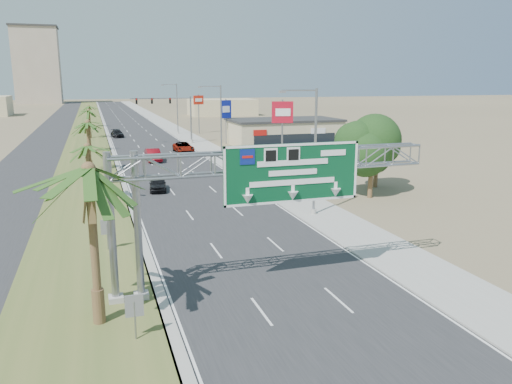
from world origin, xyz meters
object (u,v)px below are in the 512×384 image
object	(u,v)px
palm_near	(89,170)
signal_mast	(179,115)
sign_gantry	(261,172)
car_right_lane	(183,147)
pole_sign_red_near	(282,116)
car_mid_lane	(153,155)
car_far	(117,134)
pole_sign_red_far	(199,103)
store_building	(284,132)
car_left_lane	(158,184)
pole_sign_blue	(226,111)

from	to	relation	value
palm_near	signal_mast	distance (m)	65.60
sign_gantry	car_right_lane	bearing A→B (deg)	84.51
pole_sign_red_near	car_mid_lane	bearing A→B (deg)	132.13
car_mid_lane	car_right_lane	xyz separation A→B (m)	(5.32, 7.13, -0.06)
signal_mast	car_far	world-z (taller)	signal_mast
car_far	pole_sign_red_far	bearing A→B (deg)	1.85
signal_mast	store_building	xyz separation A→B (m)	(16.83, -5.97, -2.85)
car_right_lane	car_far	size ratio (longest dim) A/B	1.15
store_building	car_far	xyz separation A→B (m)	(-26.57, 19.67, -1.30)
signal_mast	car_far	bearing A→B (deg)	125.43
car_left_lane	pole_sign_red_far	distance (m)	55.10
sign_gantry	car_right_lane	world-z (taller)	sign_gantry
pole_sign_blue	pole_sign_red_far	bearing A→B (deg)	92.49
car_far	pole_sign_red_near	bearing A→B (deg)	-76.26
palm_near	pole_sign_red_near	xyz separation A→B (m)	(20.65, 31.45, -0.28)
car_mid_lane	pole_sign_red_far	size ratio (longest dim) A/B	0.64
car_left_lane	pole_sign_red_far	xyz separation A→B (m)	(15.07, 52.71, 5.52)
car_mid_lane	pole_sign_red_far	world-z (taller)	pole_sign_red_far
car_mid_lane	car_far	bearing A→B (deg)	93.78
pole_sign_red_far	signal_mast	bearing A→B (deg)	-112.83
store_building	car_right_lane	world-z (taller)	store_building
car_left_lane	car_right_lane	size ratio (longest dim) A/B	0.71
car_far	pole_sign_red_near	size ratio (longest dim) A/B	0.56
signal_mast	car_left_lane	world-z (taller)	signal_mast
car_far	pole_sign_blue	xyz separation A→B (m)	(17.20, -16.61, 4.90)
car_right_lane	pole_sign_red_far	xyz separation A→B (m)	(7.98, 26.87, 5.43)
signal_mast	car_left_lane	bearing A→B (deg)	-102.85
sign_gantry	pole_sign_red_far	xyz separation A→B (m)	(12.88, 77.82, 0.14)
store_building	car_right_lane	distance (m)	18.91
car_right_lane	car_far	bearing A→B (deg)	107.89
pole_sign_red_near	palm_near	bearing A→B (deg)	-123.29
car_far	pole_sign_red_near	world-z (taller)	pole_sign_red_near
car_far	pole_sign_blue	world-z (taller)	pole_sign_blue
palm_near	car_right_lane	bearing A→B (deg)	76.15
palm_near	pole_sign_red_far	size ratio (longest dim) A/B	1.06
car_right_lane	sign_gantry	bearing A→B (deg)	-96.32
signal_mast	car_far	size ratio (longest dim) A/B	2.14
palm_near	pole_sign_blue	xyz separation A→B (m)	(21.83, 61.06, -1.34)
car_left_lane	car_mid_lane	xyz separation A→B (m)	(1.76, 18.72, 0.15)
pole_sign_red_far	car_mid_lane	bearing A→B (deg)	-111.37
car_far	pole_sign_red_far	size ratio (longest dim) A/B	0.61
signal_mast	pole_sign_red_far	world-z (taller)	signal_mast
store_building	pole_sign_blue	xyz separation A→B (m)	(-9.37, 3.06, 3.59)
car_right_lane	pole_sign_red_near	size ratio (longest dim) A/B	0.65
palm_near	signal_mast	bearing A→B (deg)	77.34
signal_mast	car_mid_lane	size ratio (longest dim) A/B	2.05
signal_mast	pole_sign_blue	world-z (taller)	signal_mast
car_right_lane	pole_sign_red_near	bearing A→B (deg)	-71.26
palm_near	pole_sign_red_near	bearing A→B (deg)	56.71
car_left_lane	pole_sign_blue	bearing A→B (deg)	71.37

